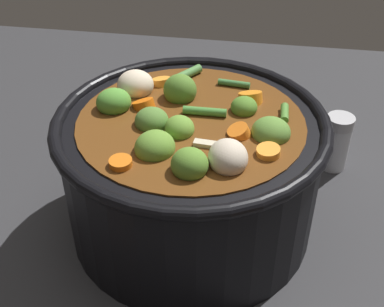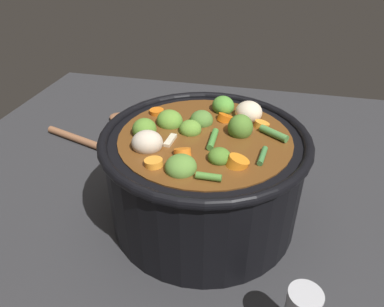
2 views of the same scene
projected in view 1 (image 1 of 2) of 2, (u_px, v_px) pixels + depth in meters
The scene contains 3 objects.
ground_plane at pixel (191, 221), 0.63m from camera, with size 1.10×1.10×0.00m, color #2D2D30.
cooking_pot at pixel (191, 170), 0.58m from camera, with size 0.30×0.30×0.18m.
salt_shaker at pixel (336, 142), 0.70m from camera, with size 0.04×0.04×0.08m.
Camera 1 is at (0.08, -0.45, 0.44)m, focal length 47.37 mm.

